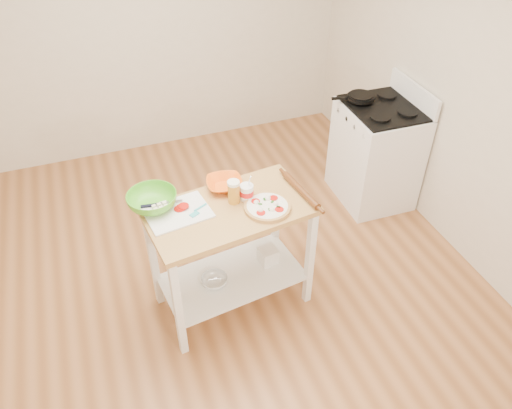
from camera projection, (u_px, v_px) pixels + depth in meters
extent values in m
cube|color=#A1673B|center=(220.00, 287.00, 3.91)|extent=(4.00, 4.50, 0.02)
cube|color=beige|center=(143.00, 20.00, 4.71)|extent=(4.00, 0.02, 2.70)
cube|color=beige|center=(477.00, 87.00, 3.60)|extent=(0.02, 4.50, 2.70)
cube|color=tan|center=(230.00, 211.00, 3.24)|extent=(1.14, 0.72, 0.04)
cube|color=white|center=(232.00, 277.00, 3.64)|extent=(1.06, 0.65, 0.02)
cube|color=white|center=(178.00, 310.00, 3.18)|extent=(0.06, 0.06, 0.86)
cube|color=white|center=(153.00, 260.00, 3.52)|extent=(0.06, 0.06, 0.86)
cube|color=white|center=(310.00, 259.00, 3.53)|extent=(0.06, 0.06, 0.86)
cube|color=white|center=(275.00, 218.00, 3.88)|extent=(0.06, 0.06, 0.86)
cube|color=white|center=(375.00, 155.00, 4.53)|extent=(0.62, 0.72, 0.92)
cube|color=black|center=(383.00, 108.00, 4.23)|extent=(0.58, 0.68, 0.02)
cube|color=white|center=(414.00, 94.00, 4.25)|extent=(0.05, 0.70, 0.18)
cylinder|color=black|center=(361.00, 97.00, 4.29)|extent=(0.24, 0.24, 0.03)
cube|color=black|center=(340.00, 98.00, 4.27)|extent=(0.15, 0.06, 0.02)
cylinder|color=tan|center=(267.00, 208.00, 3.22)|extent=(0.30, 0.30, 0.02)
cylinder|color=tan|center=(267.00, 206.00, 3.22)|extent=(0.30, 0.30, 0.01)
cylinder|color=white|center=(267.00, 206.00, 3.22)|extent=(0.27, 0.27, 0.01)
cylinder|color=#BA110A|center=(274.00, 198.00, 3.27)|extent=(0.06, 0.06, 0.01)
cylinder|color=#BA110A|center=(256.00, 201.00, 3.24)|extent=(0.06, 0.06, 0.01)
cylinder|color=#BA110A|center=(261.00, 213.00, 3.15)|extent=(0.06, 0.06, 0.01)
cylinder|color=#BA110A|center=(279.00, 209.00, 3.18)|extent=(0.06, 0.06, 0.01)
sphere|color=white|center=(268.00, 198.00, 3.27)|extent=(0.04, 0.04, 0.04)
sphere|color=white|center=(256.00, 203.00, 3.23)|extent=(0.04, 0.04, 0.04)
sphere|color=white|center=(261.00, 210.00, 3.17)|extent=(0.04, 0.04, 0.04)
sphere|color=white|center=(272.00, 210.00, 3.17)|extent=(0.04, 0.04, 0.04)
sphere|color=white|center=(276.00, 204.00, 3.22)|extent=(0.04, 0.04, 0.04)
sphere|color=white|center=(268.00, 199.00, 3.26)|extent=(0.04, 0.04, 0.04)
plane|color=#164E0D|center=(272.00, 202.00, 3.24)|extent=(0.03, 0.03, 0.00)
plane|color=#164E0D|center=(264.00, 199.00, 3.26)|extent=(0.03, 0.03, 0.00)
plane|color=#164E0D|center=(260.00, 204.00, 3.22)|extent=(0.04, 0.04, 0.00)
plane|color=#164E0D|center=(261.00, 209.00, 3.18)|extent=(0.03, 0.03, 0.00)
plane|color=#164E0D|center=(270.00, 209.00, 3.17)|extent=(0.03, 0.03, 0.00)
plane|color=#164E0D|center=(278.00, 207.00, 3.20)|extent=(0.04, 0.04, 0.00)
cube|color=white|center=(178.00, 213.00, 3.19)|extent=(0.44, 0.35, 0.01)
cube|color=#F4EACC|center=(156.00, 210.00, 3.18)|extent=(0.03, 0.03, 0.02)
cube|color=#F4EACC|center=(161.00, 208.00, 3.19)|extent=(0.03, 0.03, 0.02)
cube|color=#F4EACC|center=(166.00, 207.00, 3.21)|extent=(0.03, 0.03, 0.02)
cube|color=#F4EACC|center=(154.00, 207.00, 3.20)|extent=(0.03, 0.03, 0.02)
cube|color=#F4EACC|center=(159.00, 205.00, 3.22)|extent=(0.03, 0.03, 0.02)
cube|color=#F4EACC|center=(164.00, 204.00, 3.23)|extent=(0.03, 0.03, 0.02)
cylinder|color=#BA110A|center=(179.00, 209.00, 3.20)|extent=(0.07, 0.07, 0.01)
cylinder|color=#BA110A|center=(181.00, 207.00, 3.20)|extent=(0.07, 0.07, 0.01)
cylinder|color=#BA110A|center=(184.00, 206.00, 3.21)|extent=(0.07, 0.07, 0.01)
cube|color=#37BBC0|center=(195.00, 214.00, 3.16)|extent=(0.07, 0.06, 0.01)
cylinder|color=#37BBC0|center=(200.00, 207.00, 3.21)|extent=(0.10, 0.05, 0.01)
cube|color=silver|center=(169.00, 203.00, 3.26)|extent=(0.18, 0.05, 0.00)
cube|color=black|center=(149.00, 206.00, 3.22)|extent=(0.10, 0.03, 0.01)
imported|color=orange|center=(224.00, 184.00, 3.39)|extent=(0.28, 0.28, 0.06)
imported|color=#50B127|center=(152.00, 201.00, 3.21)|extent=(0.35, 0.35, 0.10)
cylinder|color=#C68524|center=(234.00, 193.00, 3.24)|extent=(0.08, 0.08, 0.14)
cylinder|color=white|center=(233.00, 183.00, 3.19)|extent=(0.08, 0.08, 0.02)
cylinder|color=white|center=(247.00, 192.00, 3.27)|extent=(0.09, 0.09, 0.11)
cylinder|color=red|center=(247.00, 192.00, 3.27)|extent=(0.09, 0.09, 0.04)
cylinder|color=silver|center=(249.00, 181.00, 3.23)|extent=(0.01, 0.06, 0.11)
cylinder|color=#5F3315|center=(301.00, 190.00, 3.34)|extent=(0.10, 0.42, 0.05)
imported|color=silver|center=(214.00, 281.00, 3.56)|extent=(0.21, 0.21, 0.06)
cube|color=white|center=(268.00, 255.00, 3.71)|extent=(0.14, 0.14, 0.13)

